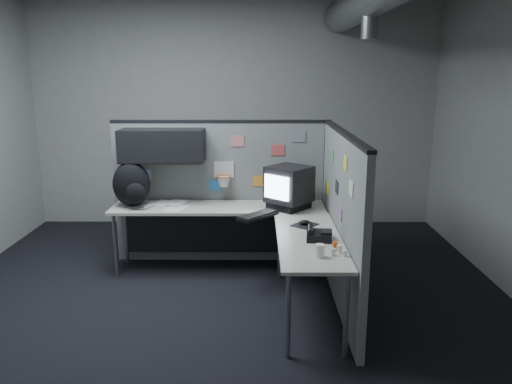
{
  "coord_description": "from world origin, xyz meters",
  "views": [
    {
      "loc": [
        0.33,
        -4.23,
        2.14
      ],
      "look_at": [
        0.31,
        0.35,
        1.04
      ],
      "focal_mm": 35.0,
      "sensor_mm": 36.0,
      "label": 1
    }
  ],
  "objects_px": {
    "monitor": "(289,187)",
    "phone": "(318,235)",
    "backpack": "(132,185)",
    "keyboard": "(258,215)",
    "desk": "(240,224)"
  },
  "relations": [
    {
      "from": "monitor",
      "to": "phone",
      "type": "distance_m",
      "value": 1.05
    },
    {
      "from": "monitor",
      "to": "backpack",
      "type": "distance_m",
      "value": 1.68
    },
    {
      "from": "phone",
      "to": "keyboard",
      "type": "bearing_deg",
      "value": 144.02
    },
    {
      "from": "monitor",
      "to": "keyboard",
      "type": "height_order",
      "value": "monitor"
    },
    {
      "from": "backpack",
      "to": "phone",
      "type": "bearing_deg",
      "value": -37.96
    },
    {
      "from": "keyboard",
      "to": "backpack",
      "type": "relative_size",
      "value": 0.94
    },
    {
      "from": "keyboard",
      "to": "phone",
      "type": "relative_size",
      "value": 1.8
    },
    {
      "from": "keyboard",
      "to": "monitor",
      "type": "bearing_deg",
      "value": 42.71
    },
    {
      "from": "desk",
      "to": "monitor",
      "type": "bearing_deg",
      "value": 21.63
    },
    {
      "from": "phone",
      "to": "backpack",
      "type": "distance_m",
      "value": 2.16
    },
    {
      "from": "desk",
      "to": "backpack",
      "type": "height_order",
      "value": "backpack"
    },
    {
      "from": "monitor",
      "to": "backpack",
      "type": "relative_size",
      "value": 1.14
    },
    {
      "from": "keyboard",
      "to": "backpack",
      "type": "bearing_deg",
      "value": 159.55
    },
    {
      "from": "desk",
      "to": "monitor",
      "type": "relative_size",
      "value": 4.14
    },
    {
      "from": "monitor",
      "to": "phone",
      "type": "bearing_deg",
      "value": -83.03
    }
  ]
}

